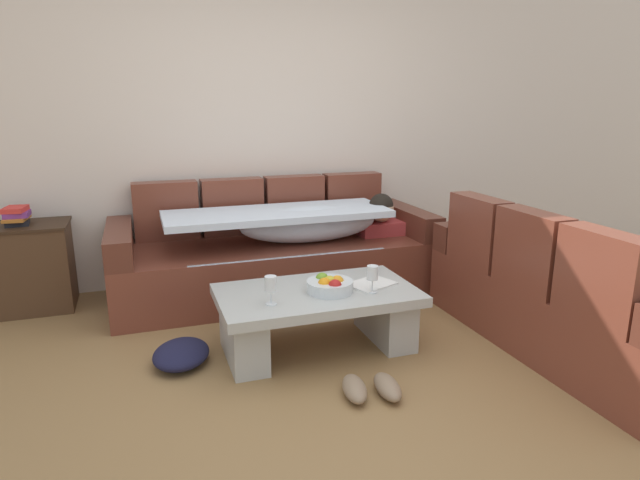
# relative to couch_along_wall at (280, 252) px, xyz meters

# --- Properties ---
(ground_plane) EXTENTS (14.00, 14.00, 0.00)m
(ground_plane) POSITION_rel_couch_along_wall_xyz_m (0.00, -1.63, -0.33)
(ground_plane) COLOR olive
(back_wall) EXTENTS (9.00, 0.10, 2.70)m
(back_wall) POSITION_rel_couch_along_wall_xyz_m (0.00, 0.52, 1.02)
(back_wall) COLOR beige
(back_wall) RESTS_ON ground_plane
(couch_along_wall) EXTENTS (2.48, 0.92, 0.88)m
(couch_along_wall) POSITION_rel_couch_along_wall_xyz_m (0.00, 0.00, 0.00)
(couch_along_wall) COLOR brown
(couch_along_wall) RESTS_ON ground_plane
(couch_near_window) EXTENTS (0.92, 1.91, 0.88)m
(couch_near_window) POSITION_rel_couch_along_wall_xyz_m (1.46, -1.54, 0.01)
(couch_near_window) COLOR brown
(couch_near_window) RESTS_ON ground_plane
(coffee_table) EXTENTS (1.20, 0.68, 0.38)m
(coffee_table) POSITION_rel_couch_along_wall_xyz_m (-0.06, -1.08, -0.09)
(coffee_table) COLOR #B0B2AE
(coffee_table) RESTS_ON ground_plane
(fruit_bowl) EXTENTS (0.28, 0.28, 0.10)m
(fruit_bowl) POSITION_rel_couch_along_wall_xyz_m (0.01, -1.13, 0.09)
(fruit_bowl) COLOR silver
(fruit_bowl) RESTS_ON coffee_table
(wine_glass_near_left) EXTENTS (0.07, 0.07, 0.17)m
(wine_glass_near_left) POSITION_rel_couch_along_wall_xyz_m (-0.37, -1.21, 0.17)
(wine_glass_near_left) COLOR silver
(wine_glass_near_left) RESTS_ON coffee_table
(wine_glass_near_right) EXTENTS (0.07, 0.07, 0.17)m
(wine_glass_near_right) POSITION_rel_couch_along_wall_xyz_m (0.25, -1.22, 0.17)
(wine_glass_near_right) COLOR silver
(wine_glass_near_right) RESTS_ON coffee_table
(open_magazine) EXTENTS (0.34, 0.30, 0.01)m
(open_magazine) POSITION_rel_couch_along_wall_xyz_m (0.30, -1.09, 0.06)
(open_magazine) COLOR white
(open_magazine) RESTS_ON coffee_table
(side_cabinet) EXTENTS (0.72, 0.44, 0.64)m
(side_cabinet) POSITION_rel_couch_along_wall_xyz_m (-1.89, 0.22, -0.01)
(side_cabinet) COLOR #472E1C
(side_cabinet) RESTS_ON ground_plane
(book_stack_on_cabinet) EXTENTS (0.17, 0.23, 0.13)m
(book_stack_on_cabinet) POSITION_rel_couch_along_wall_xyz_m (-1.86, 0.23, 0.37)
(book_stack_on_cabinet) COLOR black
(book_stack_on_cabinet) RESTS_ON side_cabinet
(pair_of_shoes) EXTENTS (0.33, 0.32, 0.09)m
(pair_of_shoes) POSITION_rel_couch_along_wall_xyz_m (0.03, -1.70, -0.28)
(pair_of_shoes) COLOR #8C7259
(pair_of_shoes) RESTS_ON ground_plane
(crumpled_garment) EXTENTS (0.43, 0.48, 0.12)m
(crumpled_garment) POSITION_rel_couch_along_wall_xyz_m (-0.87, -1.02, -0.27)
(crumpled_garment) COLOR #191933
(crumpled_garment) RESTS_ON ground_plane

